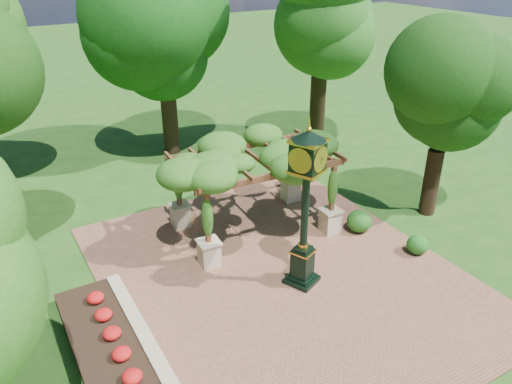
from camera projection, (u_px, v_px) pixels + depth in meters
ground at (299, 292)px, 14.55m from camera, size 120.00×120.00×0.00m
brick_plaza at (281, 274)px, 15.32m from camera, size 10.00×12.00×0.04m
border_wall at (141, 332)px, 12.77m from camera, size 0.35×5.00×0.40m
flower_bed at (106, 345)px, 12.38m from camera, size 1.50×5.00×0.36m
pedestal_clock at (306, 196)px, 13.69m from camera, size 1.27×1.27×4.87m
pergola at (255, 159)px, 16.55m from camera, size 5.46×3.62×3.32m
sundial at (189, 174)px, 21.05m from camera, size 0.54×0.54×0.90m
shrub_front at (418, 245)px, 16.21m from camera, size 0.81×0.81×0.63m
shrub_mid at (359, 221)px, 17.43m from camera, size 1.11×1.11×0.78m
shrub_back at (293, 177)px, 20.86m from camera, size 0.92×0.92×0.68m
tree_north at (163, 28)px, 21.83m from camera, size 5.02×5.02×8.49m
tree_east_far at (323, 3)px, 22.62m from camera, size 4.65×4.65×9.79m
tree_east_near at (446, 97)px, 16.90m from camera, size 3.53×3.53×6.52m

